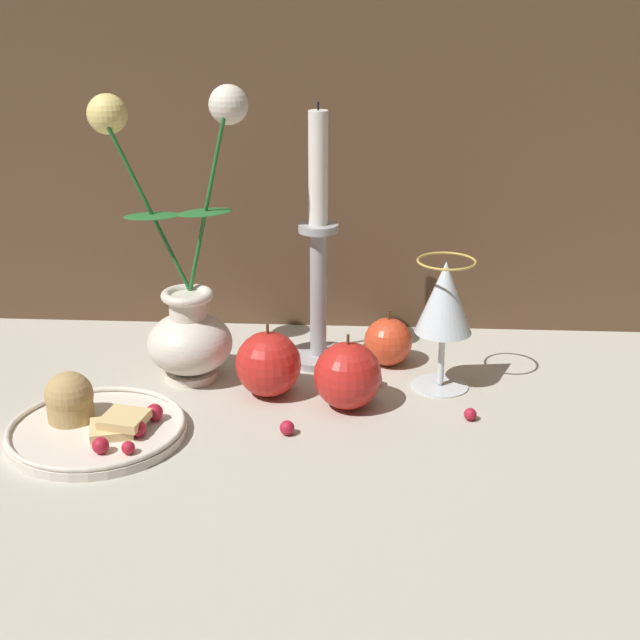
# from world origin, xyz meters

# --- Properties ---
(ground_plane) EXTENTS (2.40, 2.40, 0.00)m
(ground_plane) POSITION_xyz_m (0.00, 0.00, 0.00)
(ground_plane) COLOR #B7B2A3
(ground_plane) RESTS_ON ground
(vase) EXTENTS (0.19, 0.11, 0.37)m
(vase) POSITION_xyz_m (-0.13, 0.07, 0.10)
(vase) COLOR silver
(vase) RESTS_ON ground_plane
(plate_with_pastries) EXTENTS (0.20, 0.20, 0.07)m
(plate_with_pastries) POSITION_xyz_m (-0.21, -0.09, 0.02)
(plate_with_pastries) COLOR silver
(plate_with_pastries) RESTS_ON ground_plane
(wine_glass) EXTENTS (0.07, 0.07, 0.17)m
(wine_glass) POSITION_xyz_m (0.20, 0.06, 0.11)
(wine_glass) COLOR silver
(wine_glass) RESTS_ON ground_plane
(candlestick) EXTENTS (0.09, 0.09, 0.34)m
(candlestick) POSITION_xyz_m (0.04, 0.14, 0.13)
(candlestick) COLOR #A3A3A8
(candlestick) RESTS_ON ground_plane
(apple_beside_vase) EXTENTS (0.08, 0.08, 0.09)m
(apple_beside_vase) POSITION_xyz_m (0.08, 0.00, 0.04)
(apple_beside_vase) COLOR red
(apple_beside_vase) RESTS_ON ground_plane
(apple_near_glass) EXTENTS (0.08, 0.08, 0.09)m
(apple_near_glass) POSITION_xyz_m (-0.02, 0.03, 0.04)
(apple_near_glass) COLOR red
(apple_near_glass) RESTS_ON ground_plane
(apple_at_table_edge) EXTENTS (0.06, 0.06, 0.08)m
(apple_at_table_edge) POSITION_xyz_m (0.13, 0.13, 0.03)
(apple_at_table_edge) COLOR #D14223
(apple_at_table_edge) RESTS_ON ground_plane
(berry_near_plate) EXTENTS (0.02, 0.02, 0.02)m
(berry_near_plate) POSITION_xyz_m (0.11, 0.06, 0.01)
(berry_near_plate) COLOR #AD192D
(berry_near_plate) RESTS_ON ground_plane
(berry_front_center) EXTENTS (0.02, 0.02, 0.02)m
(berry_front_center) POSITION_xyz_m (0.02, -0.08, 0.01)
(berry_front_center) COLOR #AD192D
(berry_front_center) RESTS_ON ground_plane
(berry_by_glass_stem) EXTENTS (0.02, 0.02, 0.02)m
(berry_by_glass_stem) POSITION_xyz_m (0.23, -0.03, 0.01)
(berry_by_glass_stem) COLOR #AD192D
(berry_by_glass_stem) RESTS_ON ground_plane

